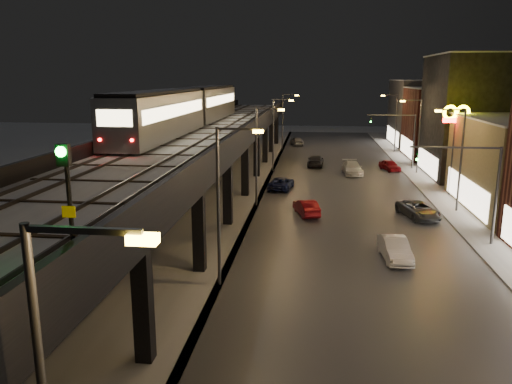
{
  "coord_description": "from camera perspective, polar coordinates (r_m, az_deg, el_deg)",
  "views": [
    {
      "loc": [
        4.46,
        -13.07,
        11.56
      ],
      "look_at": [
        1.13,
        15.19,
        5.0
      ],
      "focal_mm": 35.0,
      "sensor_mm": 36.0,
      "label": 1
    }
  ],
  "objects": [
    {
      "name": "road_surface",
      "position": [
        49.53,
        10.05,
        -0.68
      ],
      "size": [
        17.0,
        120.0,
        0.06
      ],
      "primitive_type": "cube",
      "color": "#46474D",
      "rests_on": "ground"
    },
    {
      "name": "sidewalk_right",
      "position": [
        51.12,
        21.31,
        -0.91
      ],
      "size": [
        4.0,
        120.0,
        0.14
      ],
      "primitive_type": "cube",
      "color": "#9FA1A8",
      "rests_on": "ground"
    },
    {
      "name": "under_viaduct_pavement",
      "position": [
        50.53,
        -5.41,
        -0.27
      ],
      "size": [
        11.0,
        120.0,
        0.06
      ],
      "primitive_type": "cube",
      "color": "#9FA1A8",
      "rests_on": "ground"
    },
    {
      "name": "elevated_viaduct",
      "position": [
        46.5,
        -6.37,
        5.56
      ],
      "size": [
        9.0,
        100.0,
        6.3
      ],
      "color": "black",
      "rests_on": "ground"
    },
    {
      "name": "viaduct_trackbed",
      "position": [
        46.53,
        -6.36,
        6.52
      ],
      "size": [
        8.4,
        100.0,
        0.32
      ],
      "color": "#B2B7C1",
      "rests_on": "elevated_viaduct"
    },
    {
      "name": "viaduct_parapet_streetside",
      "position": [
        45.73,
        -1.0,
        7.07
      ],
      "size": [
        0.3,
        100.0,
        1.1
      ],
      "primitive_type": "cube",
      "color": "black",
      "rests_on": "elevated_viaduct"
    },
    {
      "name": "viaduct_parapet_far",
      "position": [
        47.68,
        -11.5,
        7.05
      ],
      "size": [
        0.3,
        100.0,
        1.1
      ],
      "primitive_type": "cube",
      "color": "black",
      "rests_on": "elevated_viaduct"
    },
    {
      "name": "building_d",
      "position": [
        64.28,
        24.64,
        7.82
      ],
      "size": [
        12.2,
        13.2,
        14.16
      ],
      "color": "black",
      "rests_on": "ground"
    },
    {
      "name": "building_e",
      "position": [
        77.84,
        21.41,
        7.32
      ],
      "size": [
        12.2,
        12.2,
        10.16
      ],
      "color": "brown",
      "rests_on": "ground"
    },
    {
      "name": "building_f",
      "position": [
        91.38,
        19.27,
        8.51
      ],
      "size": [
        12.2,
        16.2,
        11.16
      ],
      "color": "#353537",
      "rests_on": "ground"
    },
    {
      "name": "streetlight_left_1",
      "position": [
        27.27,
        -3.79,
        -0.46
      ],
      "size": [
        2.57,
        0.28,
        9.0
      ],
      "color": "#38383A",
      "rests_on": "ground"
    },
    {
      "name": "streetlight_left_2",
      "position": [
        44.79,
        0.39,
        4.86
      ],
      "size": [
        2.57,
        0.28,
        9.0
      ],
      "color": "#38383A",
      "rests_on": "ground"
    },
    {
      "name": "streetlight_right_2",
      "position": [
        46.18,
        22.12,
        4.15
      ],
      "size": [
        2.56,
        0.28,
        9.0
      ],
      "color": "#38383A",
      "rests_on": "ground"
    },
    {
      "name": "streetlight_left_3",
      "position": [
        62.58,
        2.23,
        7.17
      ],
      "size": [
        2.57,
        0.28,
        9.0
      ],
      "color": "#38383A",
      "rests_on": "ground"
    },
    {
      "name": "streetlight_right_3",
      "position": [
        63.59,
        17.93,
        6.65
      ],
      "size": [
        2.56,
        0.28,
        9.0
      ],
      "color": "#38383A",
      "rests_on": "ground"
    },
    {
      "name": "streetlight_left_4",
      "position": [
        80.47,
        3.25,
        8.45
      ],
      "size": [
        2.57,
        0.28,
        9.0
      ],
      "color": "#38383A",
      "rests_on": "ground"
    },
    {
      "name": "streetlight_right_4",
      "position": [
        81.25,
        15.54,
        8.05
      ],
      "size": [
        2.56,
        0.28,
        9.0
      ],
      "color": "#38383A",
      "rests_on": "ground"
    },
    {
      "name": "traffic_light_rig_a",
      "position": [
        37.54,
        24.23,
        0.98
      ],
      "size": [
        6.1,
        0.34,
        7.0
      ],
      "color": "#38383A",
      "rests_on": "ground"
    },
    {
      "name": "traffic_light_rig_b",
      "position": [
        66.43,
        16.65,
        6.34
      ],
      "size": [
        6.1,
        0.34,
        7.0
      ],
      "color": "#38383A",
      "rests_on": "ground"
    },
    {
      "name": "subway_train",
      "position": [
        52.65,
        -7.65,
        9.59
      ],
      "size": [
        3.24,
        39.42,
        3.88
      ],
      "color": "gray",
      "rests_on": "viaduct_trackbed"
    },
    {
      "name": "rail_signal",
      "position": [
        14.23,
        -20.88,
        1.42
      ],
      "size": [
        0.37,
        0.44,
        3.24
      ],
      "color": "black",
      "rests_on": "viaduct_trackbed"
    },
    {
      "name": "car_near_white",
      "position": [
        42.84,
        5.77,
        -1.82
      ],
      "size": [
        2.53,
        4.29,
        1.34
      ],
      "primitive_type": "imported",
      "rotation": [
        0.0,
        0.0,
        3.44
      ],
      "color": "maroon",
      "rests_on": "ground"
    },
    {
      "name": "car_mid_silver",
      "position": [
        52.51,
        2.89,
        0.97
      ],
      "size": [
        2.77,
        4.93,
        1.3
      ],
      "primitive_type": "imported",
      "rotation": [
        0.0,
        0.0,
        3.01
      ],
      "color": "#131A43",
      "rests_on": "ground"
    },
    {
      "name": "car_mid_dark",
      "position": [
        66.5,
        6.81,
        3.5
      ],
      "size": [
        2.23,
        5.01,
        1.43
      ],
      "primitive_type": "imported",
      "rotation": [
        0.0,
        0.0,
        3.09
      ],
      "color": "black",
      "rests_on": "ground"
    },
    {
      "name": "car_far_white",
      "position": [
        87.05,
        4.66,
        5.78
      ],
      "size": [
        2.77,
        4.53,
        1.44
      ],
      "primitive_type": "imported",
      "rotation": [
        0.0,
        0.0,
        3.41
      ],
      "color": "gray",
      "rests_on": "ground"
    },
    {
      "name": "car_onc_silver",
      "position": [
        33.55,
        15.59,
        -6.38
      ],
      "size": [
        1.83,
        4.44,
        1.43
      ],
      "primitive_type": "imported",
      "rotation": [
        0.0,
        0.0,
        0.07
      ],
      "color": "silver",
      "rests_on": "ground"
    },
    {
      "name": "car_onc_dark",
      "position": [
        43.93,
        18.08,
        -2.02
      ],
      "size": [
        3.54,
        5.31,
        1.35
      ],
      "primitive_type": "imported",
      "rotation": [
        0.0,
        0.0,
        0.29
      ],
      "color": "#545962",
      "rests_on": "ground"
    },
    {
      "name": "car_onc_white",
      "position": [
        61.66,
        10.94,
        2.65
      ],
      "size": [
        2.55,
        5.39,
        1.52
      ],
      "primitive_type": "imported",
      "rotation": [
        0.0,
        0.0,
        0.08
      ],
      "color": "white",
      "rests_on": "ground"
    },
    {
      "name": "car_onc_red",
      "position": [
        65.18,
        15.04,
        2.91
      ],
      "size": [
        2.7,
        4.21,
        1.33
      ],
      "primitive_type": "imported",
      "rotation": [
        0.0,
        0.0,
        0.31
      ],
      "color": "maroon",
      "rests_on": "ground"
    },
    {
      "name": "sign_mcdonalds",
      "position": [
        52.44,
        21.84,
        7.22
      ],
      "size": [
        2.67,
        0.56,
        8.96
      ],
      "color": "#38383A",
      "rests_on": "ground"
    }
  ]
}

